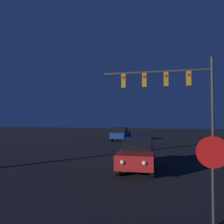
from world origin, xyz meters
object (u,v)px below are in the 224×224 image
at_px(car_near, 137,154).
at_px(stop_sign, 213,163).
at_px(traffic_signal_mast, 174,88).
at_px(car_far, 121,134).

distance_m(car_near, stop_sign, 5.80).
relative_size(car_near, traffic_signal_mast, 0.58).
bearing_deg(traffic_signal_mast, car_far, 117.16).
bearing_deg(stop_sign, car_near, 114.15).
height_order(traffic_signal_mast, stop_sign, traffic_signal_mast).
relative_size(car_near, stop_sign, 1.90).
xyz_separation_m(car_near, stop_sign, (2.36, -5.25, 0.69)).
bearing_deg(traffic_signal_mast, car_near, -120.44).
xyz_separation_m(car_far, stop_sign, (5.79, -19.07, 0.69)).
xyz_separation_m(car_near, car_far, (-3.44, 13.81, 0.00)).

